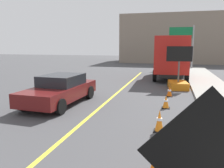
% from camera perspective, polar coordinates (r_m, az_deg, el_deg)
% --- Properties ---
extents(lane_center_stripe, '(0.14, 36.00, 0.01)m').
position_cam_1_polar(lane_center_stripe, '(6.68, -14.59, -15.16)').
color(lane_center_stripe, yellow).
rests_on(lane_center_stripe, ground).
extents(roadwork_sign, '(1.62, 0.21, 2.33)m').
position_cam_1_polar(roadwork_sign, '(3.03, 22.52, -16.59)').
color(roadwork_sign, '#593819').
rests_on(roadwork_sign, ground).
extents(arrow_board_trailer, '(1.60, 1.94, 2.70)m').
position_cam_1_polar(arrow_board_trailer, '(15.30, 16.14, 0.68)').
color(arrow_board_trailer, orange).
rests_on(arrow_board_trailer, ground).
extents(box_truck, '(2.81, 6.91, 3.42)m').
position_cam_1_polar(box_truck, '(19.60, 14.40, 6.66)').
color(box_truck, black).
rests_on(box_truck, ground).
extents(pickup_car, '(2.18, 4.59, 1.38)m').
position_cam_1_polar(pickup_car, '(11.13, -12.75, -1.33)').
color(pickup_car, '#591414').
rests_on(pickup_car, ground).
extents(highway_guide_sign, '(2.79, 0.31, 5.00)m').
position_cam_1_polar(highway_guide_sign, '(28.13, 17.95, 10.55)').
color(highway_guide_sign, gray).
rests_on(highway_guide_sign, ground).
extents(far_building_block, '(19.64, 9.58, 7.44)m').
position_cam_1_polar(far_building_block, '(39.87, 17.56, 10.61)').
color(far_building_block, gray).
rests_on(far_building_block, ground).
extents(traffic_cone_near_sign, '(0.36, 0.36, 0.60)m').
position_cam_1_polar(traffic_cone_near_sign, '(5.24, 10.78, -18.78)').
color(traffic_cone_near_sign, black).
rests_on(traffic_cone_near_sign, ground).
extents(traffic_cone_mid_lane, '(0.36, 0.36, 0.73)m').
position_cam_1_polar(traffic_cone_mid_lane, '(7.64, 11.72, -8.98)').
color(traffic_cone_mid_lane, black).
rests_on(traffic_cone_mid_lane, ground).
extents(traffic_cone_far_lane, '(0.36, 0.36, 0.60)m').
position_cam_1_polar(traffic_cone_far_lane, '(10.45, 13.28, -4.32)').
color(traffic_cone_far_lane, black).
rests_on(traffic_cone_far_lane, ground).
extents(traffic_cone_curbside, '(0.36, 0.36, 0.59)m').
position_cam_1_polar(traffic_cone_curbside, '(12.87, 14.12, -1.76)').
color(traffic_cone_curbside, black).
rests_on(traffic_cone_curbside, ground).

